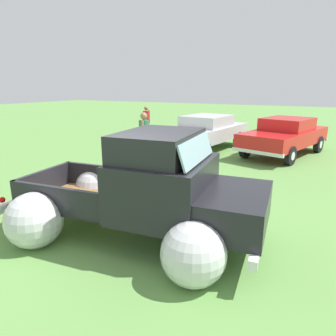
{
  "coord_description": "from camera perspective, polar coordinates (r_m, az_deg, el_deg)",
  "views": [
    {
      "loc": [
        2.98,
        -4.18,
        2.63
      ],
      "look_at": [
        0.0,
        1.41,
        0.92
      ],
      "focal_mm": 32.71,
      "sensor_mm": 36.0,
      "label": 1
    }
  ],
  "objects": [
    {
      "name": "spectator_0",
      "position": [
        15.47,
        -4.03,
        8.82
      ],
      "size": [
        0.36,
        0.54,
        1.67
      ],
      "rotation": [
        0.0,
        0.0,
        3.07
      ],
      "color": "black",
      "rests_on": "ground"
    },
    {
      "name": "show_car_1",
      "position": [
        12.77,
        20.94,
        5.78
      ],
      "size": [
        2.97,
        4.81,
        1.43
      ],
      "rotation": [
        0.0,
        0.0,
        -1.83
      ],
      "color": "black",
      "rests_on": "ground"
    },
    {
      "name": "vintage_pickup_truck",
      "position": [
        5.3,
        -3.29,
        -5.66
      ],
      "size": [
        4.79,
        3.15,
        1.96
      ],
      "rotation": [
        0.0,
        0.0,
        0.11
      ],
      "color": "black",
      "rests_on": "ground"
    },
    {
      "name": "spectator_1",
      "position": [
        10.47,
        -4.48,
        6.17
      ],
      "size": [
        0.43,
        0.53,
        1.77
      ],
      "rotation": [
        0.0,
        0.0,
        0.33
      ],
      "color": "black",
      "rests_on": "ground"
    },
    {
      "name": "ground_plane",
      "position": [
        5.77,
        -6.75,
        -12.16
      ],
      "size": [
        80.0,
        80.0,
        0.0
      ],
      "primitive_type": "plane",
      "color": "#609347"
    },
    {
      "name": "show_car_0",
      "position": [
        13.01,
        6.89,
        6.83
      ],
      "size": [
        2.57,
        4.94,
        1.43
      ],
      "rotation": [
        0.0,
        0.0,
        -1.71
      ],
      "color": "black",
      "rests_on": "ground"
    }
  ]
}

